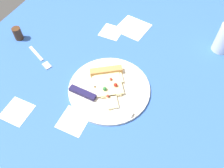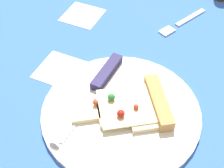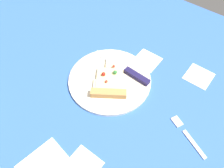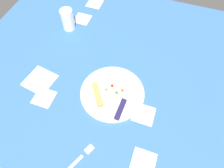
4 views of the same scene
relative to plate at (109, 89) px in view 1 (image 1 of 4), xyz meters
The scene contains 7 objects.
ground_plane 12.64cm from the plate, 38.88° to the right, with size 139.41×139.41×3.00cm.
plate is the anchor object (origin of this frame).
pizza_slice 2.87cm from the plate, 34.26° to the left, with size 18.77×16.26×2.68cm.
knife 7.11cm from the plate, 157.37° to the left, with size 3.10×24.07×2.45cm.
pepper_shaker 47.44cm from the plate, 79.77° to the left, with size 3.56×3.56×5.44cm, color #4C2D19.
fork 31.50cm from the plate, 85.90° to the left, with size 8.15×14.61×0.80cm.
napkin 35.58cm from the plate, ahead, with size 13.00×13.00×0.40cm, color white.
Camera 1 is at (-52.38, -12.81, 67.22)cm, focal length 36.54 mm.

